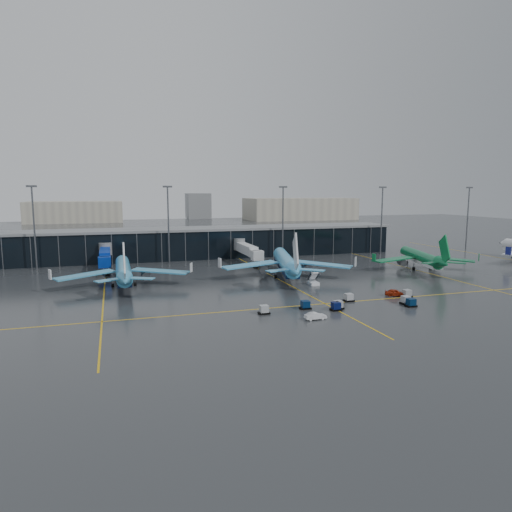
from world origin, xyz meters
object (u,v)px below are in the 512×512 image
object	(u,v)px
baggage_carts	(354,303)
mobile_airstair	(313,282)
airliner_aer_lingus	(421,250)
service_van_red	(395,293)
airliner_arkefly	(123,262)
service_van_white	(315,316)
airliner_klm_near	(286,253)

from	to	relation	value
baggage_carts	mobile_airstair	size ratio (longest dim) A/B	10.89
airliner_aer_lingus	service_van_red	size ratio (longest dim) A/B	8.15
airliner_aer_lingus	airliner_arkefly	bearing A→B (deg)	-164.55
service_van_white	baggage_carts	bearing A→B (deg)	-61.92
airliner_klm_near	baggage_carts	bearing A→B (deg)	-73.02
service_van_white	airliner_arkefly	bearing A→B (deg)	35.77
baggage_carts	service_van_red	distance (m)	14.76
airliner_aer_lingus	service_van_white	distance (m)	68.94
airliner_aer_lingus	service_van_white	bearing A→B (deg)	-125.93
airliner_aer_lingus	mobile_airstair	size ratio (longest dim) A/B	10.85
airliner_arkefly	service_van_red	xyz separation A→B (m)	(58.78, -31.47, -5.27)
airliner_aer_lingus	service_van_white	world-z (taller)	airliner_aer_lingus
airliner_klm_near	baggage_carts	size ratio (longest dim) A/B	1.16
airliner_klm_near	baggage_carts	distance (m)	35.66
airliner_arkefly	mobile_airstair	bearing A→B (deg)	-17.12
mobile_airstair	airliner_aer_lingus	bearing A→B (deg)	20.75
airliner_aer_lingus	baggage_carts	world-z (taller)	airliner_aer_lingus
airliner_aer_lingus	airliner_klm_near	bearing A→B (deg)	-163.40
airliner_aer_lingus	service_van_red	world-z (taller)	airliner_aer_lingus
airliner_aer_lingus	baggage_carts	distance (m)	55.60
baggage_carts	airliner_aer_lingus	bearing A→B (deg)	39.37
mobile_airstair	baggage_carts	bearing A→B (deg)	-89.16
service_van_white	airliner_aer_lingus	bearing A→B (deg)	-54.13
airliner_arkefly	service_van_red	distance (m)	66.88
airliner_aer_lingus	mobile_airstair	distance (m)	43.76
service_van_red	airliner_klm_near	bearing A→B (deg)	56.91
mobile_airstair	service_van_white	xyz separation A→B (m)	(-12.96, -29.22, -0.08)
airliner_arkefly	airliner_klm_near	bearing A→B (deg)	-2.17
service_van_white	service_van_red	bearing A→B (deg)	-66.16
service_van_red	airliner_arkefly	bearing A→B (deg)	91.52
airliner_aer_lingus	baggage_carts	bearing A→B (deg)	-124.03
airliner_arkefly	baggage_carts	size ratio (longest dim) A/B	1.05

